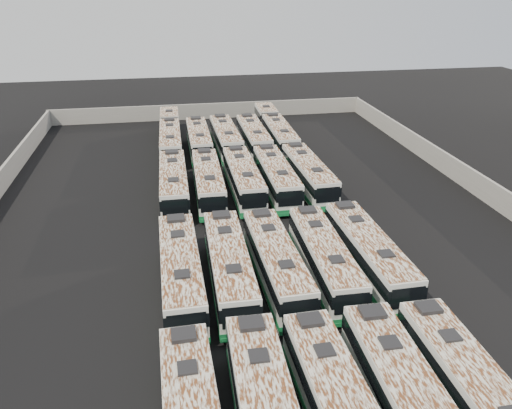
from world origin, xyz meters
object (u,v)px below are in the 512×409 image
(bus_midfront_far_right, at_px, (368,253))
(bus_back_far_left, at_px, (170,135))
(bus_midback_far_left, at_px, (174,184))
(bus_back_far_right, at_px, (275,129))
(bus_midback_right, at_px, (276,177))
(bus_midback_far_right, at_px, (308,174))
(bus_midfront_far_left, at_px, (181,272))
(bus_midback_center, at_px, (243,179))
(bus_front_far_right, at_px, (473,394))
(bus_back_center, at_px, (226,138))
(bus_midfront_center, at_px, (276,263))
(bus_midfront_left, at_px, (229,267))
(bus_midback_left, at_px, (208,182))
(bus_midfront_right, at_px, (324,258))
(bus_back_right, at_px, (254,137))
(bus_front_right, at_px, (409,406))

(bus_midfront_far_right, xyz_separation_m, bus_back_far_left, (-12.86, 30.97, -0.05))
(bus_midback_far_left, distance_m, bus_back_far_right, 20.56)
(bus_midback_right, relative_size, bus_midback_far_right, 1.00)
(bus_midfront_far_left, distance_m, bus_midback_far_left, 15.17)
(bus_midfront_far_right, bearing_deg, bus_midback_center, 111.66)
(bus_front_far_right, bearing_deg, bus_back_center, 99.00)
(bus_midfront_center, relative_size, bus_midfront_far_right, 0.98)
(bus_midfront_far_right, bearing_deg, bus_midback_right, 101.00)
(bus_midfront_far_left, height_order, bus_midfront_center, bus_midfront_far_left)
(bus_midfront_far_left, height_order, bus_midfront_far_right, bus_midfront_far_left)
(bus_front_far_right, height_order, bus_midfront_center, bus_midfront_center)
(bus_midfront_left, relative_size, bus_midback_center, 1.01)
(bus_front_far_right, bearing_deg, bus_midfront_left, 127.04)
(bus_midfront_far_left, xyz_separation_m, bus_back_far_left, (-0.04, 31.12, -0.07))
(bus_midfront_far_right, relative_size, bus_midback_far_right, 1.01)
(bus_front_far_right, distance_m, bus_midback_center, 28.76)
(bus_midfront_center, bearing_deg, bus_midback_far_left, 111.38)
(bus_midfront_far_left, xyz_separation_m, bus_midfront_left, (3.15, 0.09, -0.01))
(bus_back_far_left, bearing_deg, bus_midfront_center, -77.87)
(bus_front_far_right, bearing_deg, bus_midfront_far_right, 89.96)
(bus_midback_right, bearing_deg, bus_midback_left, -179.52)
(bus_midfront_right, distance_m, bus_back_right, 28.03)
(bus_back_far_left, height_order, bus_back_right, bus_back_right)
(bus_midfront_far_right, bearing_deg, bus_midfront_left, 179.26)
(bus_front_right, bearing_deg, bus_midfront_right, 90.61)
(bus_front_far_right, relative_size, bus_midfront_right, 1.00)
(bus_front_right, xyz_separation_m, bus_back_right, (0.09, 41.05, -0.04))
(bus_midback_left, bearing_deg, bus_midback_far_right, 2.26)
(bus_front_far_right, distance_m, bus_midfront_right, 13.22)
(bus_midfront_far_right, bearing_deg, bus_back_right, 95.31)
(bus_midfront_far_right, relative_size, bus_back_far_right, 0.66)
(bus_midback_left, bearing_deg, bus_midback_far_left, -179.09)
(bus_back_right, bearing_deg, bus_front_right, -90.39)
(bus_midfront_far_left, height_order, bus_back_far_right, bus_midfront_far_left)
(bus_front_right, distance_m, bus_midback_center, 28.40)
(bus_front_right, xyz_separation_m, bus_midback_center, (-3.12, 28.23, -0.03))
(bus_front_right, xyz_separation_m, bus_midback_far_right, (3.23, 28.30, -0.04))
(bus_back_right, bearing_deg, bus_midback_center, -104.31)
(bus_front_far_right, relative_size, bus_midfront_far_right, 0.97)
(bus_midback_right, relative_size, bus_back_far_right, 0.65)
(bus_midback_right, height_order, bus_back_far_left, bus_midback_right)
(bus_midback_left, bearing_deg, bus_back_far_right, 59.55)
(bus_midback_far_left, bearing_deg, bus_back_far_right, 51.28)
(bus_midfront_center, height_order, bus_back_right, bus_back_right)
(bus_back_center, xyz_separation_m, bus_back_far_right, (6.52, 2.93, -0.04))
(bus_midfront_right, bearing_deg, bus_midback_left, 114.35)
(bus_midfront_center, xyz_separation_m, bus_back_far_right, (6.56, 31.10, -0.01))
(bus_front_far_right, relative_size, bus_midback_right, 0.98)
(bus_front_right, height_order, bus_back_far_right, bus_front_right)
(bus_midfront_far_left, relative_size, bus_midback_left, 1.02)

